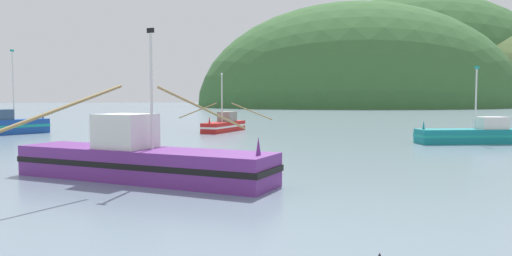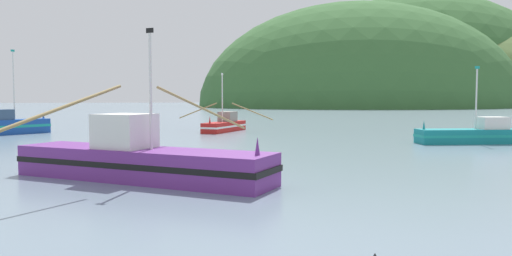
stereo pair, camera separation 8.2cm
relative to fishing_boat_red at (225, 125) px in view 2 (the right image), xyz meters
name	(u,v)px [view 2 (the right image)]	position (x,y,z in m)	size (l,w,h in m)	color
hill_far_left	(360,106)	(71.22, 116.77, -0.69)	(118.43, 94.74, 75.05)	#386633
hill_far_right	(493,104)	(150.72, 143.09, -0.69)	(168.08, 134.46, 71.78)	#516B38
hill_mid_left	(421,105)	(114.54, 145.02, -0.69)	(130.74, 104.59, 97.01)	#386633
hill_far_center	(391,104)	(111.08, 165.39, -0.69)	(123.63, 98.91, 37.00)	#47703D
fishing_boat_red	(225,125)	(0.00, 0.00, 0.00)	(8.62, 6.85, 5.90)	red
fishing_boat_teal	(480,135)	(16.57, -17.07, -0.02)	(9.64, 3.38, 5.83)	#147F84
fishing_boat_purple	(139,160)	(-8.58, -27.63, 0.17)	(12.43, 15.56, 6.35)	#6B2D84
fishing_boat_blue	(11,125)	(-20.22, 0.98, 0.16)	(6.47, 5.58, 7.94)	#19479E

